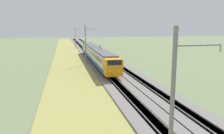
# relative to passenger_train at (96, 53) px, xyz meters

# --- Properties ---
(ballast_main) EXTENTS (240.00, 4.40, 0.30)m
(ballast_main) POSITION_rel_passenger_train_xyz_m (-0.56, 0.00, -2.23)
(ballast_main) COLOR slate
(ballast_main) RESTS_ON ground
(ballast_adjacent) EXTENTS (240.00, 4.40, 0.30)m
(ballast_adjacent) POSITION_rel_passenger_train_xyz_m (-0.56, -4.26, -2.23)
(ballast_adjacent) COLOR slate
(ballast_adjacent) RESTS_ON ground
(track_main) EXTENTS (240.00, 1.57, 0.45)m
(track_main) POSITION_rel_passenger_train_xyz_m (-0.56, 0.00, -2.22)
(track_main) COLOR #4C4238
(track_main) RESTS_ON ground
(track_adjacent) EXTENTS (240.00, 1.57, 0.45)m
(track_adjacent) POSITION_rel_passenger_train_xyz_m (-0.56, -4.26, -2.22)
(track_adjacent) COLOR #4C4238
(track_adjacent) RESTS_ON ground
(grass_verge) EXTENTS (240.00, 9.39, 0.12)m
(grass_verge) POSITION_rel_passenger_train_xyz_m (-0.56, 6.09, -2.32)
(grass_verge) COLOR #99934C
(grass_verge) RESTS_ON ground
(passenger_train) EXTENTS (41.44, 2.94, 5.08)m
(passenger_train) POSITION_rel_passenger_train_xyz_m (0.00, 0.00, 0.00)
(passenger_train) COLOR orange
(passenger_train) RESTS_ON ground
(catenary_mast_near) EXTENTS (0.22, 2.56, 8.79)m
(catenary_mast_near) POSITION_rel_passenger_train_xyz_m (-44.88, 2.77, 2.16)
(catenary_mast_near) COLOR slate
(catenary_mast_near) RESTS_ON ground
(catenary_mast_mid) EXTENTS (0.22, 2.56, 9.31)m
(catenary_mast_mid) POSITION_rel_passenger_train_xyz_m (-3.57, 2.77, 2.42)
(catenary_mast_mid) COLOR slate
(catenary_mast_mid) RESTS_ON ground
(catenary_mast_far) EXTENTS (0.22, 2.56, 8.95)m
(catenary_mast_far) POSITION_rel_passenger_train_xyz_m (37.75, 2.77, 2.24)
(catenary_mast_far) COLOR slate
(catenary_mast_far) RESTS_ON ground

